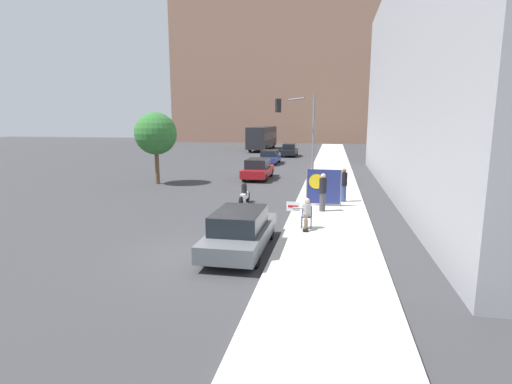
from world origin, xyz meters
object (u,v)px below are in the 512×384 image
(parked_car_curbside, at_px, (240,231))
(traffic_light_pole, at_px, (301,125))
(car_on_road_distant, at_px, (290,150))
(jogger_on_sidewalk, at_px, (323,192))
(seated_protester, at_px, (306,212))
(protest_banner, at_px, (323,187))
(car_on_road_nearest, at_px, (258,169))
(pedestrian_behind, at_px, (344,185))
(car_on_road_midblock, at_px, (270,157))
(city_bus_on_road, at_px, (262,137))
(motorcycle_on_road, at_px, (244,195))
(street_tree_near_curb, at_px, (156,134))

(parked_car_curbside, bearing_deg, traffic_light_pole, 86.17)
(car_on_road_distant, bearing_deg, traffic_light_pole, -82.21)
(jogger_on_sidewalk, height_order, car_on_road_distant, jogger_on_sidewalk)
(seated_protester, distance_m, parked_car_curbside, 3.38)
(protest_banner, bearing_deg, car_on_road_nearest, 118.31)
(pedestrian_behind, bearing_deg, car_on_road_nearest, 99.87)
(car_on_road_midblock, bearing_deg, city_bus_on_road, 102.28)
(motorcycle_on_road, bearing_deg, traffic_light_pole, 68.84)
(parked_car_curbside, relative_size, city_bus_on_road, 0.39)
(car_on_road_distant, relative_size, city_bus_on_road, 0.37)
(car_on_road_nearest, distance_m, motorcycle_on_road, 9.42)
(parked_car_curbside, relative_size, car_on_road_midblock, 0.98)
(pedestrian_behind, height_order, car_on_road_midblock, pedestrian_behind)
(car_on_road_midblock, xyz_separation_m, city_bus_on_road, (-3.96, 18.21, 1.24))
(city_bus_on_road, bearing_deg, parked_car_curbside, -80.97)
(jogger_on_sidewalk, relative_size, traffic_light_pole, 0.31)
(parked_car_curbside, distance_m, motorcycle_on_road, 7.45)
(seated_protester, relative_size, traffic_light_pole, 0.21)
(pedestrian_behind, height_order, city_bus_on_road, city_bus_on_road)
(pedestrian_behind, relative_size, car_on_road_distant, 0.40)
(protest_banner, relative_size, traffic_light_pole, 0.31)
(car_on_road_distant, distance_m, street_tree_near_curb, 23.94)
(city_bus_on_road, bearing_deg, car_on_road_midblock, -77.72)
(pedestrian_behind, distance_m, protest_banner, 1.62)
(protest_banner, distance_m, traffic_light_pole, 7.10)
(traffic_light_pole, bearing_deg, car_on_road_distant, 97.79)
(car_on_road_nearest, xyz_separation_m, street_tree_near_curb, (-6.44, -3.61, 2.70))
(protest_banner, relative_size, car_on_road_distant, 0.41)
(protest_banner, height_order, motorcycle_on_road, protest_banner)
(parked_car_curbside, distance_m, street_tree_near_curb, 16.05)
(car_on_road_distant, bearing_deg, jogger_on_sidewalk, -80.95)
(jogger_on_sidewalk, bearing_deg, street_tree_near_curb, -2.14)
(jogger_on_sidewalk, relative_size, car_on_road_midblock, 0.37)
(motorcycle_on_road, relative_size, street_tree_near_curb, 0.46)
(car_on_road_nearest, relative_size, motorcycle_on_road, 2.09)
(pedestrian_behind, distance_m, motorcycle_on_road, 5.25)
(jogger_on_sidewalk, height_order, parked_car_curbside, jogger_on_sidewalk)
(car_on_road_midblock, xyz_separation_m, street_tree_near_curb, (-5.69, -14.15, 2.76))
(traffic_light_pole, relative_size, car_on_road_nearest, 1.24)
(car_on_road_midblock, bearing_deg, traffic_light_pole, -73.20)
(pedestrian_behind, relative_size, city_bus_on_road, 0.15)
(jogger_on_sidewalk, relative_size, motorcycle_on_road, 0.80)
(city_bus_on_road, distance_m, street_tree_near_curb, 32.44)
(traffic_light_pole, bearing_deg, motorcycle_on_road, -111.16)
(motorcycle_on_road, bearing_deg, protest_banner, -1.37)
(traffic_light_pole, height_order, car_on_road_nearest, traffic_light_pole)
(jogger_on_sidewalk, bearing_deg, car_on_road_distant, -51.61)
(car_on_road_distant, height_order, city_bus_on_road, city_bus_on_road)
(parked_car_curbside, height_order, street_tree_near_curb, street_tree_near_curb)
(seated_protester, height_order, protest_banner, protest_banner)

